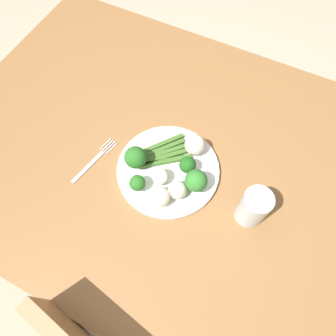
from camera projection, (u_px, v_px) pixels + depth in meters
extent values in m
cube|color=#B7A88E|center=(171.00, 228.00, 1.53)|extent=(6.00, 6.00, 0.02)
cube|color=olive|center=(173.00, 158.00, 0.88)|extent=(1.33, 0.94, 0.04)
cylinder|color=olive|center=(97.00, 79.00, 1.49)|extent=(0.07, 0.07, 0.70)
cylinder|color=#9E754C|center=(96.00, 319.00, 1.14)|extent=(0.04, 0.04, 0.45)
cylinder|color=white|center=(168.00, 170.00, 0.83)|extent=(0.27, 0.27, 0.01)
cube|color=#3D6626|center=(165.00, 162.00, 0.82)|extent=(0.12, 0.10, 0.01)
cube|color=#3D6626|center=(165.00, 157.00, 0.83)|extent=(0.11, 0.11, 0.01)
cube|color=#3D6626|center=(163.00, 154.00, 0.84)|extent=(0.11, 0.11, 0.01)
cube|color=#3D6626|center=(161.00, 150.00, 0.84)|extent=(0.10, 0.12, 0.01)
cube|color=#3D6626|center=(159.00, 146.00, 0.85)|extent=(0.10, 0.12, 0.01)
cylinder|color=#609E3D|center=(195.00, 186.00, 0.79)|extent=(0.02, 0.02, 0.02)
sphere|color=#337A2D|center=(196.00, 181.00, 0.76)|extent=(0.06, 0.06, 0.06)
cylinder|color=#4C7F2B|center=(187.00, 169.00, 0.81)|extent=(0.02, 0.02, 0.02)
sphere|color=#1E5B1C|center=(188.00, 165.00, 0.79)|extent=(0.04, 0.04, 0.04)
cylinder|color=#568E33|center=(137.00, 163.00, 0.82)|extent=(0.02, 0.02, 0.02)
sphere|color=#286B23|center=(136.00, 157.00, 0.79)|extent=(0.06, 0.06, 0.06)
cylinder|color=#568E33|center=(138.00, 187.00, 0.79)|extent=(0.01, 0.01, 0.01)
sphere|color=#286B23|center=(137.00, 183.00, 0.77)|extent=(0.04, 0.04, 0.04)
sphere|color=silver|center=(161.00, 197.00, 0.76)|extent=(0.05, 0.05, 0.05)
sphere|color=beige|center=(177.00, 190.00, 0.77)|extent=(0.05, 0.05, 0.05)
sphere|color=silver|center=(195.00, 145.00, 0.82)|extent=(0.06, 0.06, 0.06)
sphere|color=silver|center=(161.00, 176.00, 0.79)|extent=(0.04, 0.04, 0.04)
cube|color=silver|center=(88.00, 167.00, 0.84)|extent=(0.03, 0.12, 0.00)
cube|color=silver|center=(112.00, 148.00, 0.86)|extent=(0.01, 0.04, 0.00)
cube|color=silver|center=(110.00, 147.00, 0.87)|extent=(0.01, 0.04, 0.00)
cube|color=silver|center=(108.00, 145.00, 0.87)|extent=(0.01, 0.04, 0.00)
cube|color=silver|center=(106.00, 144.00, 0.87)|extent=(0.01, 0.04, 0.00)
cylinder|color=silver|center=(253.00, 207.00, 0.73)|extent=(0.07, 0.07, 0.12)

